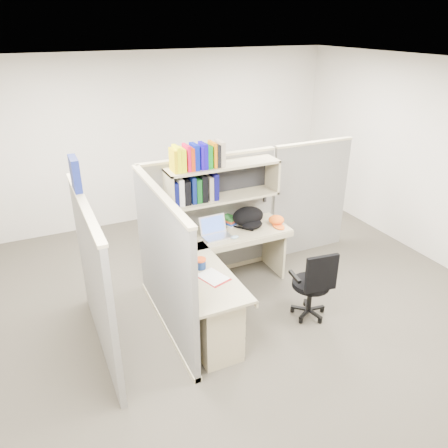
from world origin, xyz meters
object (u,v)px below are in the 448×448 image
laptop (217,228)px  snack_canister (201,263)px  desk (219,298)px  task_chair (312,294)px  backpack (250,218)px

laptop → snack_canister: (-0.45, -0.59, -0.06)m
desk → task_chair: bearing=-11.8°
desk → laptop: 0.94m
backpack → snack_canister: (-0.95, -0.68, -0.06)m
desk → backpack: 1.27m
desk → laptop: (0.33, 0.78, 0.41)m
snack_canister → backpack: bearing=35.7°
desk → task_chair: size_ratio=1.97×
laptop → snack_canister: bearing=-129.7°
laptop → backpack: size_ratio=0.82×
laptop → task_chair: laptop is taller
backpack → task_chair: backpack is taller
laptop → task_chair: 1.34m
desk → snack_canister: snack_canister is taller
desk → task_chair: 1.08m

